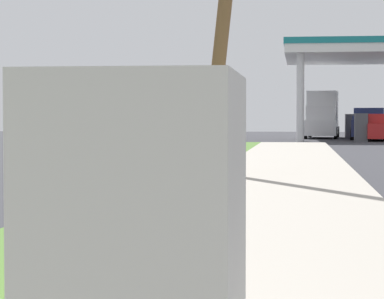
# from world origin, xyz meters

# --- Properties ---
(fire_hydrant_second) EXTENTS (0.42, 0.38, 0.74)m
(fire_hydrant_second) POSITION_xyz_m (0.54, 10.87, 0.45)
(fire_hydrant_second) COLOR yellow
(fire_hydrant_second) RESTS_ON grass_verge
(fire_hydrant_third) EXTENTS (0.42, 0.37, 0.74)m
(fire_hydrant_third) POSITION_xyz_m (0.42, 18.27, 0.45)
(fire_hydrant_third) COLOR yellow
(fire_hydrant_third) RESTS_ON grass_verge
(fire_hydrant_fourth) EXTENTS (0.42, 0.37, 0.74)m
(fire_hydrant_fourth) POSITION_xyz_m (0.42, 27.41, 0.45)
(fire_hydrant_fourth) COLOR yellow
(fire_hydrant_fourth) RESTS_ON grass_verge
(fire_hydrant_fifth) EXTENTS (0.42, 0.38, 0.74)m
(fire_hydrant_fifth) POSITION_xyz_m (0.55, 35.71, 0.45)
(fire_hydrant_fifth) COLOR yellow
(fire_hydrant_fifth) RESTS_ON grass_verge
(car_red_by_near_pump) EXTENTS (1.96, 4.51, 1.57)m
(car_red_by_near_pump) POSITION_xyz_m (8.00, 47.42, 0.72)
(car_red_by_near_pump) COLOR red
(car_red_by_near_pump) RESTS_ON ground
(truck_navy_at_forecourt) EXTENTS (2.56, 5.55, 1.97)m
(truck_navy_at_forecourt) POSITION_xyz_m (7.60, 51.04, 0.91)
(truck_navy_at_forecourt) COLOR navy
(truck_navy_at_forecourt) RESTS_ON ground
(truck_white_on_apron) EXTENTS (2.51, 6.52, 3.11)m
(truck_white_on_apron) POSITION_xyz_m (4.82, 54.34, 1.49)
(truck_white_on_apron) COLOR white
(truck_white_on_apron) RESTS_ON ground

